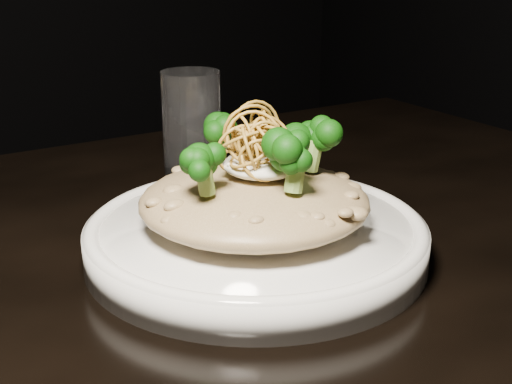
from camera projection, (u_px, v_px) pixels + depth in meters
table at (196, 367)px, 0.57m from camera, size 1.10×0.80×0.75m
plate at (256, 240)px, 0.57m from camera, size 0.27×0.27×0.03m
risotto at (254, 201)px, 0.56m from camera, size 0.18×0.18×0.04m
broccoli at (256, 150)px, 0.55m from camera, size 0.11×0.11×0.04m
cheese at (262, 164)px, 0.55m from camera, size 0.06×0.06×0.02m
shallots at (255, 137)px, 0.54m from camera, size 0.05×0.05×0.03m
drinking_glass at (192, 123)px, 0.76m from camera, size 0.07×0.07×0.11m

